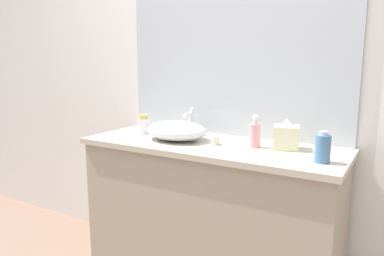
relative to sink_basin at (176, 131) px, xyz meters
name	(u,v)px	position (x,y,z in m)	size (l,w,h in m)	color
bathroom_wall_rear	(236,64)	(0.22, 0.33, 0.38)	(6.00, 0.06, 2.60)	silver
vanity_counter	(210,217)	(0.22, 0.02, -0.49)	(1.46, 0.54, 0.87)	gray
wall_mirror_panel	(233,48)	(0.22, 0.29, 0.47)	(1.42, 0.01, 1.06)	#B2BCC6
sink_basin	(176,131)	(0.00, 0.00, 0.00)	(0.37, 0.28, 0.11)	silver
faucet	(190,120)	(0.00, 0.16, 0.04)	(0.03, 0.12, 0.17)	silver
soap_dispenser	(255,134)	(0.46, 0.06, 0.02)	(0.06, 0.06, 0.18)	pink
lotion_bottle	(143,125)	(-0.28, 0.06, 0.00)	(0.07, 0.07, 0.12)	white
perfume_bottle	(323,148)	(0.83, -0.07, 0.01)	(0.07, 0.07, 0.14)	teal
tissue_box	(286,136)	(0.61, 0.11, 0.01)	(0.15, 0.15, 0.16)	beige
candle_jar	(215,141)	(0.25, 0.01, -0.03)	(0.05, 0.05, 0.04)	silver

